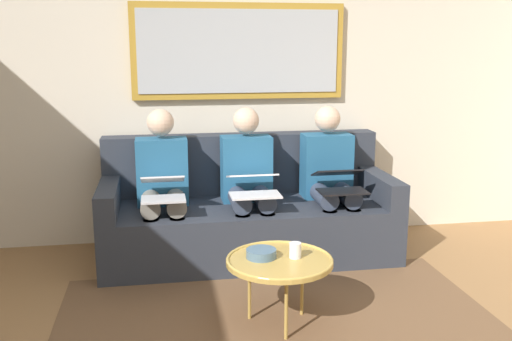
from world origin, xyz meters
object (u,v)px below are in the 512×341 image
at_px(cup, 295,250).
at_px(person_left, 330,176).
at_px(laptop_white, 254,184).
at_px(framed_mirror, 239,51).
at_px(person_middle, 248,179).
at_px(bowl, 261,253).
at_px(laptop_silver, 163,188).
at_px(coffee_table, 279,261).
at_px(laptop_black, 339,181).
at_px(person_right, 163,182).
at_px(couch, 247,214).

bearing_deg(cup, person_left, -115.63).
bearing_deg(laptop_white, framed_mirror, -90.00).
bearing_deg(person_left, laptop_white, 20.97).
bearing_deg(person_middle, person_left, 180.00).
distance_m(bowl, person_middle, 1.12).
xyz_separation_m(person_middle, laptop_silver, (0.64, 0.24, 0.02)).
height_order(coffee_table, laptop_black, laptop_black).
height_order(person_left, person_right, same).
xyz_separation_m(framed_mirror, bowl, (0.10, 1.56, -1.12)).
relative_size(framed_mirror, cup, 18.96).
distance_m(coffee_table, cup, 0.11).
height_order(framed_mirror, person_left, framed_mirror).
bearing_deg(person_right, laptop_silver, 90.00).
xyz_separation_m(couch, laptop_white, (0.00, 0.31, 0.32)).
bearing_deg(couch, person_middle, 90.00).
height_order(laptop_black, laptop_silver, same).
bearing_deg(bowl, laptop_black, -130.53).
distance_m(bowl, laptop_silver, 1.04).
relative_size(laptop_white, person_right, 0.31).
height_order(couch, bowl, couch).
distance_m(couch, person_left, 0.71).
xyz_separation_m(framed_mirror, cup, (-0.09, 1.59, -1.10)).
xyz_separation_m(person_middle, person_right, (0.64, 0.00, 0.00)).
distance_m(laptop_black, person_right, 1.30).
height_order(couch, coffee_table, couch).
distance_m(cup, laptop_white, 0.92).
xyz_separation_m(bowl, person_middle, (-0.10, -1.10, 0.18)).
distance_m(couch, bowl, 1.18).
bearing_deg(laptop_white, coffee_table, 89.98).
bearing_deg(bowl, coffee_table, 154.50).
height_order(framed_mirror, cup, framed_mirror).
bearing_deg(person_middle, person_right, 0.00).
height_order(laptop_white, person_right, person_right).
xyz_separation_m(cup, laptop_black, (-0.55, -0.90, 0.18)).
xyz_separation_m(laptop_white, laptop_silver, (0.64, -0.01, -0.00)).
relative_size(bowl, laptop_black, 0.49).
bearing_deg(couch, person_right, 6.13).
distance_m(laptop_white, person_right, 0.69).
bearing_deg(person_right, framed_mirror, -144.48).
bearing_deg(laptop_black, couch, -25.70).
relative_size(cup, person_middle, 0.08).
distance_m(framed_mirror, person_right, 1.23).
bearing_deg(person_right, cup, 122.84).
bearing_deg(coffee_table, framed_mirror, -90.01).
height_order(couch, framed_mirror, framed_mirror).
height_order(cup, person_right, person_right).
distance_m(framed_mirror, person_left, 1.23).
height_order(person_middle, laptop_white, person_middle).
xyz_separation_m(person_left, person_middle, (0.64, 0.00, 0.00)).
distance_m(framed_mirror, laptop_silver, 1.32).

